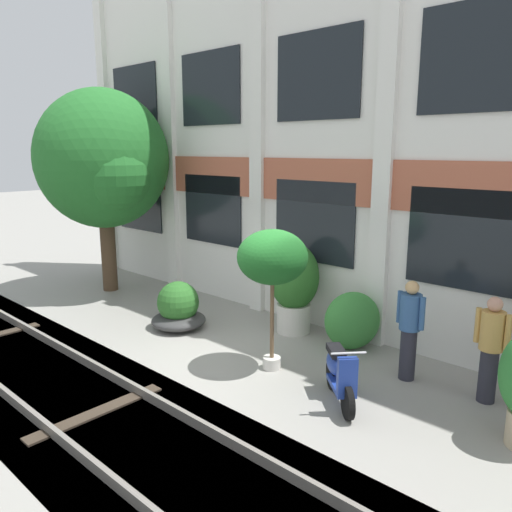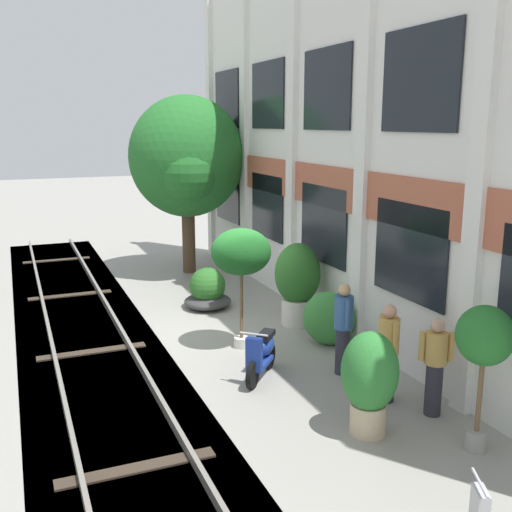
{
  "view_description": "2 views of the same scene",
  "coord_description": "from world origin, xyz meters",
  "px_view_note": "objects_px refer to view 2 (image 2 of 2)",
  "views": [
    {
      "loc": [
        6.1,
        -5.81,
        3.74
      ],
      "look_at": [
        -0.15,
        0.97,
        1.76
      ],
      "focal_mm": 35.0,
      "sensor_mm": 36.0,
      "label": 1
    },
    {
      "loc": [
        11.53,
        -3.79,
        4.46
      ],
      "look_at": [
        -1.29,
        1.51,
        1.36
      ],
      "focal_mm": 42.0,
      "sensor_mm": 36.0,
      "label": 2
    }
  ],
  "objects_px": {
    "potted_plant_glazed_jar": "(369,378)",
    "resident_watching_tracks": "(388,350)",
    "potted_plant_terracotta_small": "(484,341)",
    "resident_by_doorway": "(343,326)",
    "resident_near_plants": "(435,364)",
    "topiary_hedge": "(329,318)",
    "broadleaf_tree": "(187,160)",
    "potted_plant_stone_basin": "(298,280)",
    "potted_plant_low_pan": "(241,253)",
    "scooter_near_curb": "(262,353)",
    "potted_plant_wide_bowl": "(208,292)"
  },
  "relations": [
    {
      "from": "potted_plant_low_pan",
      "to": "resident_watching_tracks",
      "type": "relative_size",
      "value": 1.49
    },
    {
      "from": "potted_plant_terracotta_small",
      "to": "topiary_hedge",
      "type": "height_order",
      "value": "potted_plant_terracotta_small"
    },
    {
      "from": "potted_plant_low_pan",
      "to": "potted_plant_terracotta_small",
      "type": "relative_size",
      "value": 1.17
    },
    {
      "from": "resident_watching_tracks",
      "to": "resident_near_plants",
      "type": "xyz_separation_m",
      "value": [
        0.67,
        0.4,
        -0.04
      ]
    },
    {
      "from": "scooter_near_curb",
      "to": "resident_watching_tracks",
      "type": "bearing_deg",
      "value": 84.04
    },
    {
      "from": "potted_plant_low_pan",
      "to": "potted_plant_glazed_jar",
      "type": "distance_m",
      "value": 4.1
    },
    {
      "from": "broadleaf_tree",
      "to": "potted_plant_glazed_jar",
      "type": "distance_m",
      "value": 10.69
    },
    {
      "from": "scooter_near_curb",
      "to": "potted_plant_low_pan",
      "type": "bearing_deg",
      "value": -144.73
    },
    {
      "from": "potted_plant_wide_bowl",
      "to": "scooter_near_curb",
      "type": "xyz_separation_m",
      "value": [
        4.26,
        -0.35,
        0.02
      ]
    },
    {
      "from": "potted_plant_terracotta_small",
      "to": "resident_by_doorway",
      "type": "bearing_deg",
      "value": -172.53
    },
    {
      "from": "potted_plant_stone_basin",
      "to": "resident_watching_tracks",
      "type": "height_order",
      "value": "potted_plant_stone_basin"
    },
    {
      "from": "potted_plant_wide_bowl",
      "to": "resident_by_doorway",
      "type": "bearing_deg",
      "value": 12.53
    },
    {
      "from": "potted_plant_stone_basin",
      "to": "potted_plant_glazed_jar",
      "type": "distance_m",
      "value": 4.93
    },
    {
      "from": "resident_watching_tracks",
      "to": "broadleaf_tree",
      "type": "bearing_deg",
      "value": -80.93
    },
    {
      "from": "potted_plant_glazed_jar",
      "to": "scooter_near_curb",
      "type": "xyz_separation_m",
      "value": [
        -2.45,
        -0.63,
        -0.44
      ]
    },
    {
      "from": "potted_plant_glazed_jar",
      "to": "resident_by_doorway",
      "type": "height_order",
      "value": "resident_by_doorway"
    },
    {
      "from": "potted_plant_terracotta_small",
      "to": "resident_near_plants",
      "type": "height_order",
      "value": "potted_plant_terracotta_small"
    },
    {
      "from": "potted_plant_terracotta_small",
      "to": "broadleaf_tree",
      "type": "bearing_deg",
      "value": -175.82
    },
    {
      "from": "scooter_near_curb",
      "to": "resident_near_plants",
      "type": "distance_m",
      "value": 3.03
    },
    {
      "from": "topiary_hedge",
      "to": "potted_plant_wide_bowl",
      "type": "bearing_deg",
      "value": -155.38
    },
    {
      "from": "potted_plant_terracotta_small",
      "to": "potted_plant_glazed_jar",
      "type": "bearing_deg",
      "value": -129.54
    },
    {
      "from": "scooter_near_curb",
      "to": "potted_plant_terracotta_small",
      "type": "bearing_deg",
      "value": 69.57
    },
    {
      "from": "resident_by_doorway",
      "to": "resident_watching_tracks",
      "type": "height_order",
      "value": "resident_by_doorway"
    },
    {
      "from": "potted_plant_low_pan",
      "to": "topiary_hedge",
      "type": "height_order",
      "value": "potted_plant_low_pan"
    },
    {
      "from": "resident_by_doorway",
      "to": "topiary_hedge",
      "type": "bearing_deg",
      "value": -97.25
    },
    {
      "from": "potted_plant_glazed_jar",
      "to": "resident_by_doorway",
      "type": "relative_size",
      "value": 0.93
    },
    {
      "from": "potted_plant_low_pan",
      "to": "potted_plant_glazed_jar",
      "type": "relative_size",
      "value": 1.56
    },
    {
      "from": "broadleaf_tree",
      "to": "topiary_hedge",
      "type": "distance_m",
      "value": 7.6
    },
    {
      "from": "potted_plant_wide_bowl",
      "to": "resident_watching_tracks",
      "type": "height_order",
      "value": "resident_watching_tracks"
    },
    {
      "from": "potted_plant_glazed_jar",
      "to": "resident_watching_tracks",
      "type": "relative_size",
      "value": 0.96
    },
    {
      "from": "resident_near_plants",
      "to": "topiary_hedge",
      "type": "relative_size",
      "value": 1.4
    },
    {
      "from": "resident_by_doorway",
      "to": "potted_plant_glazed_jar",
      "type": "bearing_deg",
      "value": 81.53
    },
    {
      "from": "potted_plant_wide_bowl",
      "to": "resident_watching_tracks",
      "type": "xyz_separation_m",
      "value": [
        5.92,
        1.14,
        0.47
      ]
    },
    {
      "from": "topiary_hedge",
      "to": "broadleaf_tree",
      "type": "bearing_deg",
      "value": -172.52
    },
    {
      "from": "potted_plant_wide_bowl",
      "to": "potted_plant_terracotta_small",
      "type": "bearing_deg",
      "value": 10.58
    },
    {
      "from": "broadleaf_tree",
      "to": "resident_by_doorway",
      "type": "bearing_deg",
      "value": 3.0
    },
    {
      "from": "potted_plant_wide_bowl",
      "to": "resident_near_plants",
      "type": "distance_m",
      "value": 6.78
    },
    {
      "from": "topiary_hedge",
      "to": "resident_watching_tracks",
      "type": "bearing_deg",
      "value": -8.26
    },
    {
      "from": "potted_plant_stone_basin",
      "to": "scooter_near_curb",
      "type": "height_order",
      "value": "potted_plant_stone_basin"
    },
    {
      "from": "potted_plant_glazed_jar",
      "to": "resident_watching_tracks",
      "type": "xyz_separation_m",
      "value": [
        -0.8,
        0.87,
        0.01
      ]
    },
    {
      "from": "potted_plant_wide_bowl",
      "to": "resident_near_plants",
      "type": "xyz_separation_m",
      "value": [
        6.59,
        1.55,
        0.43
      ]
    },
    {
      "from": "potted_plant_terracotta_small",
      "to": "potted_plant_stone_basin",
      "type": "height_order",
      "value": "potted_plant_terracotta_small"
    },
    {
      "from": "potted_plant_stone_basin",
      "to": "resident_watching_tracks",
      "type": "bearing_deg",
      "value": -4.92
    },
    {
      "from": "broadleaf_tree",
      "to": "resident_near_plants",
      "type": "relative_size",
      "value": 3.35
    },
    {
      "from": "resident_watching_tracks",
      "to": "resident_near_plants",
      "type": "bearing_deg",
      "value": 126.71
    },
    {
      "from": "potted_plant_stone_basin",
      "to": "potted_plant_glazed_jar",
      "type": "relative_size",
      "value": 1.19
    },
    {
      "from": "potted_plant_stone_basin",
      "to": "potted_plant_terracotta_small",
      "type": "bearing_deg",
      "value": -0.55
    },
    {
      "from": "potted_plant_glazed_jar",
      "to": "scooter_near_curb",
      "type": "bearing_deg",
      "value": -165.56
    },
    {
      "from": "potted_plant_stone_basin",
      "to": "topiary_hedge",
      "type": "distance_m",
      "value": 1.46
    },
    {
      "from": "scooter_near_curb",
      "to": "topiary_hedge",
      "type": "height_order",
      "value": "topiary_hedge"
    }
  ]
}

